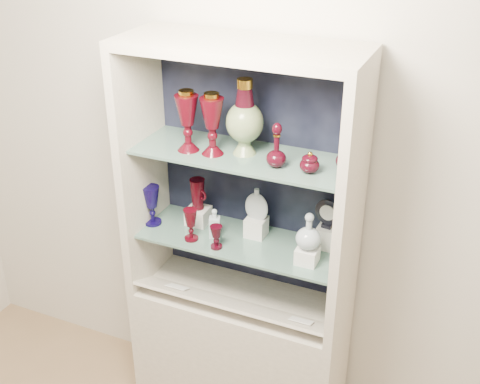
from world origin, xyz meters
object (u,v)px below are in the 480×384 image
at_px(ruby_decanter_b, 347,147).
at_px(ruby_goblet_tall, 191,225).
at_px(flat_flask, 257,203).
at_px(cameo_medallion, 328,213).
at_px(pedestal_lamp_right, 212,124).
at_px(enamel_urn, 245,117).
at_px(ruby_decanter_a, 277,143).
at_px(clear_square_bottle, 215,223).
at_px(pedestal_lamp_left, 187,121).
at_px(lidded_bowl, 310,162).
at_px(clear_round_decanter, 309,232).
at_px(ruby_pitcher, 198,194).
at_px(cobalt_goblet, 152,205).
at_px(ruby_goblet_small, 216,237).

xyz_separation_m(ruby_decanter_b, ruby_goblet_tall, (-0.64, -0.12, -0.44)).
relative_size(flat_flask, cameo_medallion, 1.11).
relative_size(pedestal_lamp_right, enamel_urn, 0.82).
height_order(ruby_decanter_a, flat_flask, ruby_decanter_a).
distance_m(ruby_decanter_b, clear_square_bottle, 0.72).
bearing_deg(ruby_decanter_a, pedestal_lamp_left, 178.78).
xyz_separation_m(ruby_decanter_b, lidded_bowl, (-0.12, -0.08, -0.05)).
relative_size(ruby_decanter_b, ruby_goblet_tall, 1.26).
xyz_separation_m(ruby_decanter_a, lidded_bowl, (0.14, 0.00, -0.06)).
bearing_deg(clear_round_decanter, ruby_pitcher, 169.03).
xyz_separation_m(pedestal_lamp_left, clear_square_bottle, (0.10, 0.03, -0.48)).
relative_size(cobalt_goblet, clear_round_decanter, 1.21).
height_order(pedestal_lamp_right, lidded_bowl, pedestal_lamp_right).
distance_m(pedestal_lamp_right, cobalt_goblet, 0.56).
xyz_separation_m(cobalt_goblet, ruby_pitcher, (0.20, 0.09, 0.06)).
distance_m(ruby_decanter_a, ruby_goblet_tall, 0.59).
relative_size(pedestal_lamp_left, clear_round_decanter, 1.65).
bearing_deg(ruby_decanter_a, ruby_goblet_small, -169.27).
height_order(pedestal_lamp_left, flat_flask, pedestal_lamp_left).
xyz_separation_m(lidded_bowl, ruby_pitcher, (-0.56, 0.11, -0.31)).
xyz_separation_m(flat_flask, clear_round_decanter, (0.28, -0.12, -0.02)).
distance_m(pedestal_lamp_right, lidded_bowl, 0.43).
height_order(ruby_decanter_b, ruby_goblet_tall, ruby_decanter_b).
relative_size(ruby_decanter_a, lidded_bowl, 2.33).
bearing_deg(enamel_urn, ruby_goblet_tall, -154.42).
xyz_separation_m(ruby_goblet_tall, ruby_goblet_small, (0.13, -0.02, -0.02)).
bearing_deg(lidded_bowl, ruby_decanter_b, 34.52).
bearing_deg(pedestal_lamp_left, ruby_goblet_small, -20.50).
relative_size(clear_square_bottle, clear_round_decanter, 0.88).
xyz_separation_m(enamel_urn, cobalt_goblet, (-0.45, -0.05, -0.48)).
height_order(ruby_pitcher, clear_square_bottle, ruby_pitcher).
bearing_deg(ruby_goblet_small, ruby_pitcher, 136.58).
distance_m(ruby_pitcher, clear_square_bottle, 0.17).
height_order(ruby_decanter_b, ruby_goblet_small, ruby_decanter_b).
bearing_deg(ruby_decanter_a, clear_square_bottle, 172.98).
xyz_separation_m(enamel_urn, clear_round_decanter, (0.32, -0.07, -0.43)).
bearing_deg(ruby_goblet_tall, pedestal_lamp_left, 112.68).
xyz_separation_m(clear_square_bottle, flat_flask, (0.17, 0.08, 0.10)).
distance_m(ruby_decanter_b, ruby_pitcher, 0.77).
xyz_separation_m(ruby_pitcher, flat_flask, (0.29, 0.00, 0.01)).
relative_size(pedestal_lamp_left, lidded_bowl, 2.93).
distance_m(enamel_urn, flat_flask, 0.42).
distance_m(ruby_goblet_small, clear_square_bottle, 0.10).
xyz_separation_m(ruby_goblet_tall, cameo_medallion, (0.57, 0.18, 0.09)).
bearing_deg(ruby_pitcher, pedestal_lamp_right, -12.97).
bearing_deg(ruby_decanter_b, clear_square_bottle, -174.77).
bearing_deg(ruby_goblet_small, clear_square_bottle, 119.71).
bearing_deg(pedestal_lamp_left, ruby_decanter_b, 6.85).
height_order(enamel_urn, ruby_goblet_small, enamel_urn).
height_order(pedestal_lamp_right, ruby_goblet_small, pedestal_lamp_right).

